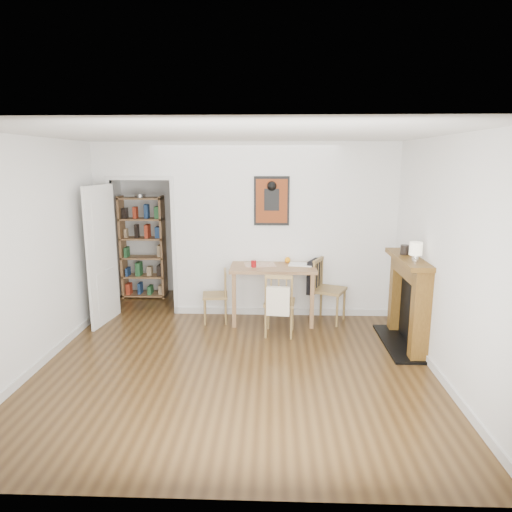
{
  "coord_description": "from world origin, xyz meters",
  "views": [
    {
      "loc": [
        0.42,
        -5.37,
        2.34
      ],
      "look_at": [
        0.2,
        0.6,
        1.08
      ],
      "focal_mm": 32.0,
      "sensor_mm": 36.0,
      "label": 1
    }
  ],
  "objects_px": {
    "chair_front": "(280,303)",
    "red_glass": "(254,264)",
    "chair_left": "(215,296)",
    "notebook": "(301,264)",
    "orange_fruit": "(288,260)",
    "fireplace": "(409,299)",
    "bookshelf": "(143,248)",
    "dining_table": "(273,272)",
    "ceramic_jar_b": "(407,249)",
    "mantel_lamp": "(416,250)",
    "chair_right": "(328,289)",
    "ceramic_jar_a": "(404,250)"
  },
  "relations": [
    {
      "from": "chair_right",
      "to": "bookshelf",
      "type": "height_order",
      "value": "bookshelf"
    },
    {
      "from": "dining_table",
      "to": "ceramic_jar_a",
      "type": "distance_m",
      "value": 1.88
    },
    {
      "from": "chair_front",
      "to": "ceramic_jar_a",
      "type": "height_order",
      "value": "ceramic_jar_a"
    },
    {
      "from": "mantel_lamp",
      "to": "ceramic_jar_b",
      "type": "bearing_deg",
      "value": 83.13
    },
    {
      "from": "chair_front",
      "to": "red_glass",
      "type": "xyz_separation_m",
      "value": [
        -0.37,
        0.44,
        0.44
      ]
    },
    {
      "from": "chair_front",
      "to": "fireplace",
      "type": "height_order",
      "value": "fireplace"
    },
    {
      "from": "chair_right",
      "to": "red_glass",
      "type": "relative_size",
      "value": 9.53
    },
    {
      "from": "dining_table",
      "to": "ceramic_jar_a",
      "type": "relative_size",
      "value": 9.91
    },
    {
      "from": "mantel_lamp",
      "to": "ceramic_jar_b",
      "type": "xyz_separation_m",
      "value": [
        0.07,
        0.59,
        -0.1
      ]
    },
    {
      "from": "chair_front",
      "to": "mantel_lamp",
      "type": "height_order",
      "value": "mantel_lamp"
    },
    {
      "from": "chair_left",
      "to": "orange_fruit",
      "type": "relative_size",
      "value": 9.24
    },
    {
      "from": "chair_left",
      "to": "bookshelf",
      "type": "relative_size",
      "value": 0.45
    },
    {
      "from": "orange_fruit",
      "to": "ceramic_jar_a",
      "type": "relative_size",
      "value": 0.68
    },
    {
      "from": "bookshelf",
      "to": "fireplace",
      "type": "xyz_separation_m",
      "value": [
        3.96,
        -1.96,
        -0.25
      ]
    },
    {
      "from": "red_glass",
      "to": "orange_fruit",
      "type": "height_order",
      "value": "red_glass"
    },
    {
      "from": "fireplace",
      "to": "orange_fruit",
      "type": "distance_m",
      "value": 1.85
    },
    {
      "from": "chair_left",
      "to": "ceramic_jar_b",
      "type": "bearing_deg",
      "value": -10.3
    },
    {
      "from": "chair_front",
      "to": "notebook",
      "type": "relative_size",
      "value": 2.63
    },
    {
      "from": "orange_fruit",
      "to": "mantel_lamp",
      "type": "relative_size",
      "value": 0.36
    },
    {
      "from": "chair_left",
      "to": "chair_right",
      "type": "height_order",
      "value": "chair_right"
    },
    {
      "from": "chair_front",
      "to": "ceramic_jar_b",
      "type": "relative_size",
      "value": 9.44
    },
    {
      "from": "bookshelf",
      "to": "chair_left",
      "type": "bearing_deg",
      "value": -41.22
    },
    {
      "from": "notebook",
      "to": "ceramic_jar_a",
      "type": "relative_size",
      "value": 2.7
    },
    {
      "from": "notebook",
      "to": "bookshelf",
      "type": "bearing_deg",
      "value": 157.62
    },
    {
      "from": "bookshelf",
      "to": "notebook",
      "type": "bearing_deg",
      "value": -22.38
    },
    {
      "from": "chair_front",
      "to": "orange_fruit",
      "type": "xyz_separation_m",
      "value": [
        0.13,
        0.74,
        0.43
      ]
    },
    {
      "from": "chair_front",
      "to": "notebook",
      "type": "xyz_separation_m",
      "value": [
        0.31,
        0.6,
        0.4
      ]
    },
    {
      "from": "red_glass",
      "to": "dining_table",
      "type": "bearing_deg",
      "value": 25.55
    },
    {
      "from": "chair_right",
      "to": "fireplace",
      "type": "relative_size",
      "value": 0.75
    },
    {
      "from": "chair_right",
      "to": "red_glass",
      "type": "xyz_separation_m",
      "value": [
        -1.08,
        -0.12,
        0.4
      ]
    },
    {
      "from": "red_glass",
      "to": "ceramic_jar_a",
      "type": "height_order",
      "value": "ceramic_jar_a"
    },
    {
      "from": "chair_left",
      "to": "fireplace",
      "type": "height_order",
      "value": "fireplace"
    },
    {
      "from": "chair_front",
      "to": "orange_fruit",
      "type": "height_order",
      "value": "orange_fruit"
    },
    {
      "from": "chair_front",
      "to": "chair_right",
      "type": "bearing_deg",
      "value": 38.1
    },
    {
      "from": "orange_fruit",
      "to": "notebook",
      "type": "xyz_separation_m",
      "value": [
        0.19,
        -0.14,
        -0.03
      ]
    },
    {
      "from": "bookshelf",
      "to": "dining_table",
      "type": "bearing_deg",
      "value": -26.56
    },
    {
      "from": "dining_table",
      "to": "ceramic_jar_b",
      "type": "xyz_separation_m",
      "value": [
        1.74,
        -0.57,
        0.47
      ]
    },
    {
      "from": "red_glass",
      "to": "orange_fruit",
      "type": "bearing_deg",
      "value": 31.78
    },
    {
      "from": "chair_left",
      "to": "notebook",
      "type": "xyz_separation_m",
      "value": [
        1.25,
        0.13,
        0.46
      ]
    },
    {
      "from": "mantel_lamp",
      "to": "chair_right",
      "type": "bearing_deg",
      "value": 127.25
    },
    {
      "from": "chair_right",
      "to": "chair_front",
      "type": "bearing_deg",
      "value": -141.9
    },
    {
      "from": "dining_table",
      "to": "mantel_lamp",
      "type": "height_order",
      "value": "mantel_lamp"
    },
    {
      "from": "notebook",
      "to": "mantel_lamp",
      "type": "bearing_deg",
      "value": -42.99
    },
    {
      "from": "notebook",
      "to": "mantel_lamp",
      "type": "xyz_separation_m",
      "value": [
        1.27,
        -1.18,
        0.46
      ]
    },
    {
      "from": "dining_table",
      "to": "chair_front",
      "type": "height_order",
      "value": "chair_front"
    },
    {
      "from": "bookshelf",
      "to": "orange_fruit",
      "type": "distance_m",
      "value": 2.62
    },
    {
      "from": "bookshelf",
      "to": "notebook",
      "type": "height_order",
      "value": "bookshelf"
    },
    {
      "from": "orange_fruit",
      "to": "fireplace",
      "type": "bearing_deg",
      "value": -34.0
    },
    {
      "from": "red_glass",
      "to": "orange_fruit",
      "type": "xyz_separation_m",
      "value": [
        0.49,
        0.31,
        -0.01
      ]
    },
    {
      "from": "ceramic_jar_a",
      "to": "bookshelf",
      "type": "bearing_deg",
      "value": 154.79
    }
  ]
}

